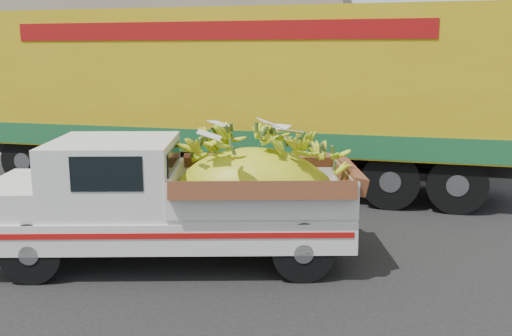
# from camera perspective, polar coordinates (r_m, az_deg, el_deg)

# --- Properties ---
(ground) EXTENTS (100.00, 100.00, 0.00)m
(ground) POSITION_cam_1_polar(r_m,az_deg,el_deg) (8.53, -4.71, -8.69)
(ground) COLOR black
(ground) RESTS_ON ground
(curb) EXTENTS (60.00, 0.25, 0.15)m
(curb) POSITION_cam_1_polar(r_m,az_deg,el_deg) (14.94, 3.00, 0.41)
(curb) COLOR gray
(curb) RESTS_ON ground
(sidewalk) EXTENTS (60.00, 4.00, 0.14)m
(sidewalk) POSITION_cam_1_polar(r_m,az_deg,el_deg) (16.98, 4.17, 1.72)
(sidewalk) COLOR gray
(sidewalk) RESTS_ON ground
(building_left) EXTENTS (18.00, 6.00, 5.00)m
(building_left) POSITION_cam_1_polar(r_m,az_deg,el_deg) (24.76, -12.56, 10.19)
(building_left) COLOR gray
(building_left) RESTS_ON ground
(pickup_truck) EXTENTS (5.29, 2.94, 1.75)m
(pickup_truck) POSITION_cam_1_polar(r_m,az_deg,el_deg) (8.09, -5.77, -2.85)
(pickup_truck) COLOR black
(pickup_truck) RESTS_ON ground
(semi_trailer) EXTENTS (12.03, 2.98, 3.80)m
(semi_trailer) POSITION_cam_1_polar(r_m,az_deg,el_deg) (12.46, -2.52, 7.71)
(semi_trailer) COLOR black
(semi_trailer) RESTS_ON ground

